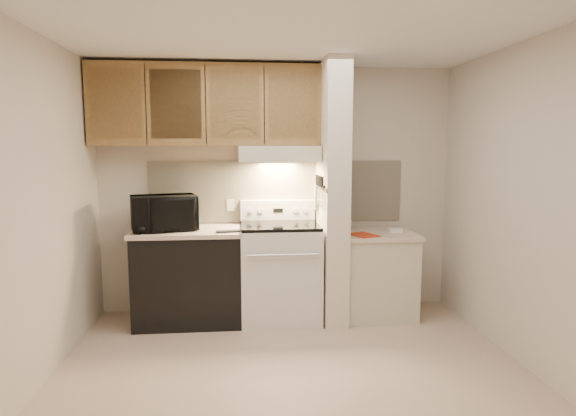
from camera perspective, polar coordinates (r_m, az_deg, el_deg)
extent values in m
plane|color=#C3A892|center=(3.85, 0.49, -18.81)|extent=(3.60, 3.60, 0.00)
plane|color=white|center=(3.55, 0.53, 20.40)|extent=(3.60, 3.60, 0.00)
cube|color=beige|center=(4.97, -1.29, 2.15)|extent=(3.60, 2.50, 0.02)
cube|color=beige|center=(3.76, -27.95, -0.36)|extent=(0.02, 3.00, 2.50)
cube|color=beige|center=(4.09, 26.49, 0.28)|extent=(0.02, 3.00, 2.50)
cube|color=beige|center=(4.96, -1.28, 1.97)|extent=(2.60, 0.02, 0.63)
cube|color=silver|center=(4.77, -0.96, -7.71)|extent=(0.76, 0.65, 0.92)
cube|color=black|center=(4.46, -0.63, -8.26)|extent=(0.50, 0.01, 0.30)
cylinder|color=silver|center=(4.37, -0.59, -5.61)|extent=(0.65, 0.02, 0.02)
cube|color=black|center=(4.67, -0.97, -2.07)|extent=(0.74, 0.64, 0.03)
cube|color=silver|center=(4.94, -1.23, -0.22)|extent=(0.76, 0.08, 0.20)
cube|color=black|center=(4.90, -1.19, -0.29)|extent=(0.10, 0.01, 0.04)
cylinder|color=silver|center=(4.88, -4.47, -0.33)|extent=(0.05, 0.02, 0.05)
cylinder|color=silver|center=(4.88, -3.30, -0.32)|extent=(0.05, 0.02, 0.05)
cylinder|color=silver|center=(4.91, 0.90, -0.26)|extent=(0.05, 0.02, 0.05)
cylinder|color=silver|center=(4.92, 2.06, -0.25)|extent=(0.05, 0.02, 0.05)
cube|color=black|center=(4.80, -11.59, -8.07)|extent=(1.00, 0.63, 0.87)
cube|color=beige|center=(4.70, -11.74, -2.72)|extent=(1.04, 0.67, 0.04)
cube|color=black|center=(4.48, -6.92, -2.76)|extent=(0.26, 0.12, 0.02)
cylinder|color=#225B54|center=(4.90, -10.90, -1.45)|extent=(0.10, 0.10, 0.10)
cube|color=beige|center=(4.95, -6.81, 0.34)|extent=(0.08, 0.01, 0.12)
imported|color=black|center=(4.69, -14.49, -0.56)|extent=(0.68, 0.55, 0.33)
cube|color=beige|center=(4.69, 5.25, 1.82)|extent=(0.22, 0.70, 2.50)
cube|color=olive|center=(4.67, 3.86, 2.42)|extent=(0.01, 0.70, 0.04)
cube|color=black|center=(4.62, 3.89, 2.61)|extent=(0.02, 0.42, 0.04)
cube|color=silver|center=(4.46, 4.07, 1.16)|extent=(0.01, 0.03, 0.16)
cylinder|color=black|center=(4.45, 4.08, 3.09)|extent=(0.02, 0.02, 0.10)
cube|color=silver|center=(4.54, 3.91, 1.13)|extent=(0.01, 0.04, 0.18)
cylinder|color=black|center=(4.52, 3.92, 3.15)|extent=(0.02, 0.02, 0.10)
cube|color=silver|center=(4.62, 3.74, 1.12)|extent=(0.01, 0.04, 0.20)
cylinder|color=black|center=(4.60, 3.77, 3.22)|extent=(0.02, 0.02, 0.10)
cube|color=silver|center=(4.71, 3.57, 1.48)|extent=(0.01, 0.04, 0.16)
cylinder|color=black|center=(4.69, 3.59, 3.30)|extent=(0.02, 0.02, 0.10)
cube|color=silver|center=(4.77, 3.44, 1.45)|extent=(0.01, 0.04, 0.18)
cylinder|color=black|center=(4.78, 3.42, 3.37)|extent=(0.02, 0.02, 0.10)
cube|color=gray|center=(4.84, 3.33, 1.25)|extent=(0.03, 0.10, 0.24)
cube|color=beige|center=(4.95, 10.43, -7.94)|extent=(0.70, 0.60, 0.81)
cube|color=beige|center=(4.86, 10.54, -3.09)|extent=(0.74, 0.64, 0.04)
cube|color=#B93214|center=(4.66, 8.92, -3.18)|extent=(0.29, 0.34, 0.01)
cube|color=white|center=(4.90, 12.62, -2.60)|extent=(0.14, 0.09, 0.04)
cube|color=beige|center=(4.74, -1.10, 6.44)|extent=(0.78, 0.44, 0.15)
cube|color=beige|center=(4.53, -0.90, 5.83)|extent=(0.78, 0.04, 0.06)
cube|color=olive|center=(4.79, -9.59, 11.86)|extent=(2.18, 0.33, 0.77)
cube|color=olive|center=(4.76, -19.80, 11.56)|extent=(0.46, 0.01, 0.63)
cube|color=black|center=(4.70, -16.51, 11.75)|extent=(0.01, 0.01, 0.73)
cube|color=olive|center=(4.66, -13.15, 11.90)|extent=(0.46, 0.01, 0.63)
cube|color=black|center=(4.63, -9.74, 12.02)|extent=(0.01, 0.01, 0.73)
cube|color=olive|center=(4.62, -6.29, 12.09)|extent=(0.46, 0.01, 0.63)
cube|color=black|center=(4.63, -2.84, 12.12)|extent=(0.01, 0.01, 0.73)
cube|color=olive|center=(4.65, 0.59, 12.10)|extent=(0.46, 0.01, 0.63)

